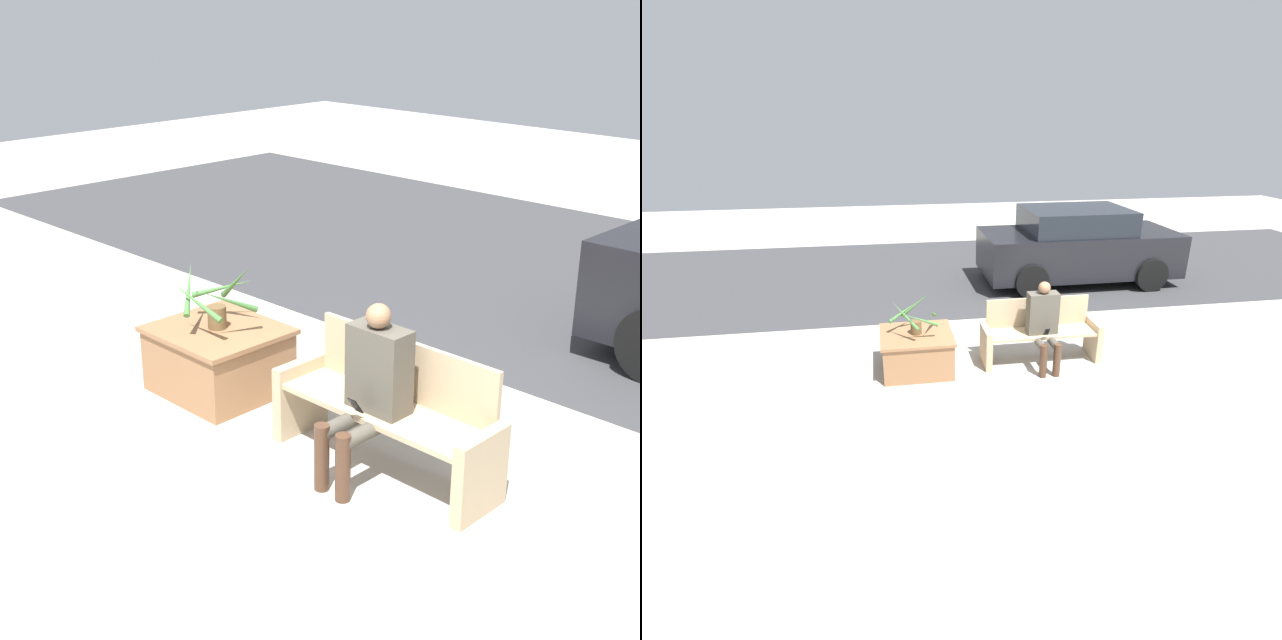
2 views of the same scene
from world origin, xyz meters
TOP-DOWN VIEW (x-y plane):
  - ground_plane at (0.00, 0.00)m, footprint 30.00×30.00m
  - road_surface at (0.00, 5.34)m, footprint 20.00×6.00m
  - bench at (-0.24, 0.62)m, footprint 1.73×0.50m
  - person_seated at (-0.25, 0.44)m, footprint 0.43×0.61m
  - planter_box at (-2.05, 0.58)m, footprint 1.01×0.92m
  - potted_plant at (-2.05, 0.58)m, footprint 0.69×0.72m
  - parked_car at (1.71, 4.18)m, footprint 4.12×1.98m

SIDE VIEW (x-z plane):
  - ground_plane at x=0.00m, z-range 0.00..0.00m
  - road_surface at x=0.00m, z-range 0.00..0.01m
  - planter_box at x=-2.05m, z-range 0.02..0.58m
  - bench at x=-0.24m, z-range -0.02..0.89m
  - person_seated at x=-0.25m, z-range 0.06..1.31m
  - parked_car at x=1.71m, z-range -0.01..1.58m
  - potted_plant at x=-2.05m, z-range 0.51..1.07m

